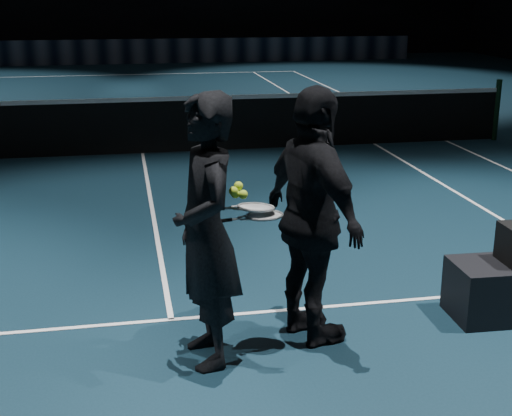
{
  "coord_description": "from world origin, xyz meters",
  "views": [
    {
      "loc": [
        -0.32,
        -11.85,
        2.64
      ],
      "look_at": [
        0.61,
        -7.01,
        1.13
      ],
      "focal_mm": 50.0,
      "sensor_mm": 36.0,
      "label": 1
    }
  ],
  "objects_px": {
    "racket_lower": "(264,215)",
    "tennis_balls": "(239,192)",
    "player_b": "(313,218)",
    "player_a": "(206,232)",
    "racket_upper": "(256,207)"
  },
  "relations": [
    {
      "from": "racket_lower",
      "to": "tennis_balls",
      "type": "relative_size",
      "value": 5.67
    },
    {
      "from": "tennis_balls",
      "to": "player_b",
      "type": "bearing_deg",
      "value": 11.38
    },
    {
      "from": "player_b",
      "to": "tennis_balls",
      "type": "relative_size",
      "value": 16.62
    },
    {
      "from": "player_b",
      "to": "tennis_balls",
      "type": "height_order",
      "value": "player_b"
    },
    {
      "from": "player_a",
      "to": "racket_lower",
      "type": "xyz_separation_m",
      "value": [
        0.44,
        0.09,
        0.07
      ]
    },
    {
      "from": "player_b",
      "to": "racket_lower",
      "type": "height_order",
      "value": "player_b"
    },
    {
      "from": "player_a",
      "to": "player_b",
      "type": "distance_m",
      "value": 0.85
    },
    {
      "from": "racket_lower",
      "to": "racket_upper",
      "type": "height_order",
      "value": "racket_upper"
    },
    {
      "from": "player_a",
      "to": "player_b",
      "type": "relative_size",
      "value": 1.0
    },
    {
      "from": "racket_upper",
      "to": "racket_lower",
      "type": "bearing_deg",
      "value": -42.66
    },
    {
      "from": "racket_lower",
      "to": "racket_upper",
      "type": "distance_m",
      "value": 0.09
    },
    {
      "from": "player_a",
      "to": "racket_lower",
      "type": "bearing_deg",
      "value": 94.02
    },
    {
      "from": "player_a",
      "to": "racket_lower",
      "type": "relative_size",
      "value": 2.93
    },
    {
      "from": "player_a",
      "to": "tennis_balls",
      "type": "xyz_separation_m",
      "value": [
        0.25,
        0.06,
        0.27
      ]
    },
    {
      "from": "player_a",
      "to": "racket_lower",
      "type": "height_order",
      "value": "player_a"
    }
  ]
}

